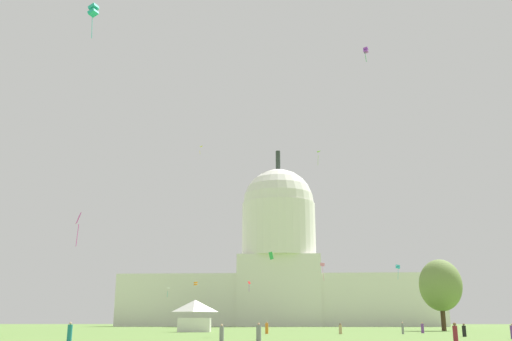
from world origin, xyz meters
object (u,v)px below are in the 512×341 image
Objects in this scene: kite_orange_low at (196,284)px; kite_lime_high at (317,153)px; person_grey_edge_east at (403,328)px; kite_white_low at (167,289)px; person_grey_back_center at (222,333)px; person_black_lawn_far_left at (464,331)px; person_purple_aisle_center at (423,328)px; kite_violet_high at (366,50)px; kite_pink_low at (323,267)px; person_grey_deep_crowd at (259,333)px; kite_yellow_high at (199,148)px; kite_turquoise_high at (93,11)px; person_orange_near_tree_west at (267,328)px; person_maroon_lawn_far_right at (455,334)px; kite_green_low at (271,256)px; person_teal_near_tent at (70,333)px; capitol_building at (279,267)px; kite_cyan_low at (398,267)px; person_tan_mid_right at (340,329)px; tree_east_mid at (441,285)px; event_tent at (195,316)px; kite_magenta_low at (78,221)px; kite_red_low at (249,284)px.

kite_lime_high is at bearing -130.62° from kite_orange_low.
person_grey_edge_east is 0.64× the size of kite_white_low.
person_black_lawn_far_left is (26.28, 17.14, -0.01)m from person_grey_back_center.
person_grey_back_center is (-26.38, -38.61, -0.06)m from person_purple_aisle_center.
kite_violet_high is 55.74m from kite_pink_low.
kite_yellow_high reaches higher than person_grey_deep_crowd.
kite_orange_low is at bearing -158.66° from kite_turquoise_high.
kite_pink_low reaches higher than person_orange_near_tree_west.
kite_orange_low is (-46.00, 68.10, 11.22)m from person_purple_aisle_center.
kite_green_low is at bearing 109.25° from person_maroon_lawn_far_right.
person_orange_near_tree_west reaches higher than person_teal_near_tent.
capitol_building is 73.58× the size of person_grey_deep_crowd.
kite_cyan_low is at bearing -129.62° from person_black_lawn_far_left.
kite_lime_high reaches higher than person_tan_mid_right.
kite_cyan_low is (23.82, 79.89, 16.04)m from person_tan_mid_right.
person_black_lawn_far_left is 96.15m from kite_cyan_low.
person_black_lawn_far_left is 101.27m from kite_orange_low.
kite_green_low is at bearing -144.08° from tree_east_mid.
kite_violet_high reaches higher than person_grey_deep_crowd.
event_tent is 47.94m from tree_east_mid.
tree_east_mid reaches higher than person_teal_near_tent.
person_grey_back_center is 0.70× the size of kite_yellow_high.
kite_violet_high is at bearing -83.15° from capitol_building.
kite_violet_high reaches higher than event_tent.
tree_east_mid is at bearing 150.40° from person_teal_near_tent.
person_grey_deep_crowd is 125.08m from kite_white_low.
person_black_lawn_far_left is 27.95m from person_orange_near_tree_west.
person_grey_deep_crowd is 1.27× the size of kite_green_low.
tree_east_mid is at bearing 75.16° from person_maroon_lawn_far_right.
capitol_building is 48.69× the size of kite_violet_high.
kite_white_low is (-67.67, 9.90, -5.50)m from kite_cyan_low.
kite_violet_high is (15.54, 28.78, 42.38)m from person_grey_deep_crowd.
kite_orange_low reaches higher than person_grey_edge_east.
person_teal_near_tent is 131.18m from kite_lime_high.
person_tan_mid_right is at bearing -22.85° from person_grey_edge_east.
event_tent is 1.37× the size of kite_magenta_low.
kite_green_low reaches higher than person_grey_back_center.
person_teal_near_tent is 0.78× the size of kite_yellow_high.
person_teal_near_tent is 126.05m from kite_white_low.
person_grey_edge_east is 79.00m from kite_red_low.
kite_pink_low is (0.56, 45.66, 12.96)m from person_tan_mid_right.
kite_cyan_low is (34.28, 78.96, 15.94)m from person_orange_near_tree_west.
person_grey_back_center is 79.39m from kite_pink_low.
kite_lime_high is (-19.93, 53.63, 43.02)m from tree_east_mid.
person_tan_mid_right is at bearing 98.09° from person_maroon_lawn_far_right.
kite_white_low is 114.97m from kite_turquoise_high.
kite_lime_high is (25.45, 67.99, 48.80)m from event_tent.
kite_orange_low reaches higher than person_teal_near_tent.
person_maroon_lawn_far_right is at bearing -33.55° from person_tan_mid_right.
kite_red_low is 45.37m from kite_lime_high.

